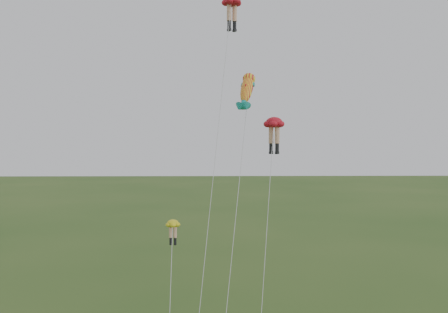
{
  "coord_description": "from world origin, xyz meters",
  "views": [
    {
      "loc": [
        0.69,
        -26.33,
        14.61
      ],
      "look_at": [
        1.3,
        6.0,
        13.2
      ],
      "focal_mm": 40.0,
      "sensor_mm": 36.0,
      "label": 1
    }
  ],
  "objects": [
    {
      "name": "legs_kite_red_high",
      "position": [
        1.9,
        9.7,
        23.66
      ],
      "size": [
        3.73,
        12.73,
        24.61
      ],
      "rotation": [
        0.0,
        0.0,
        0.5
      ],
      "color": "red",
      "rests_on": "ground"
    },
    {
      "name": "legs_kite_red_mid",
      "position": [
        4.7,
        7.28,
        15.04
      ],
      "size": [
        3.12,
        10.02,
        15.83
      ],
      "rotation": [
        0.0,
        0.0,
        -0.54
      ],
      "color": "red",
      "rests_on": "ground"
    },
    {
      "name": "legs_kite_yellow",
      "position": [
        -1.89,
        4.05,
        8.54
      ],
      "size": [
        1.08,
        9.42,
        9.35
      ],
      "rotation": [
        0.0,
        0.0,
        -0.18
      ],
      "color": "yellow",
      "rests_on": "ground"
    },
    {
      "name": "fish_kite",
      "position": [
        2.84,
        6.97,
        17.61
      ],
      "size": [
        3.12,
        11.5,
        19.06
      ],
      "rotation": [
        0.86,
        0.0,
        -0.3
      ],
      "color": "yellow",
      "rests_on": "ground"
    }
  ]
}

